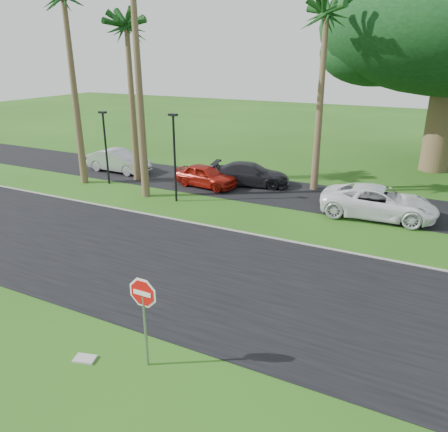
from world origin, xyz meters
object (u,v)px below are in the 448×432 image
car_silver (119,161)px  car_red (206,176)px  car_dark (251,174)px  car_minivan (379,202)px  stop_sign_near (144,305)px

car_silver → car_red: bearing=-92.9°
car_dark → car_minivan: car_minivan is taller
car_minivan → stop_sign_near: bearing=161.9°
stop_sign_near → car_red: 15.92m
stop_sign_near → car_silver: stop_sign_near is taller
stop_sign_near → car_minivan: size_ratio=0.49×
car_silver → stop_sign_near: bearing=-137.3°
car_red → car_minivan: size_ratio=0.72×
car_red → car_minivan: bearing=-87.8°
car_silver → car_red: size_ratio=1.14×
car_red → car_dark: car_dark is taller
car_dark → stop_sign_near: bearing=-179.0°
car_minivan → car_dark: bearing=69.9°
stop_sign_near → car_minivan: 14.30m
car_red → car_minivan: car_minivan is taller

